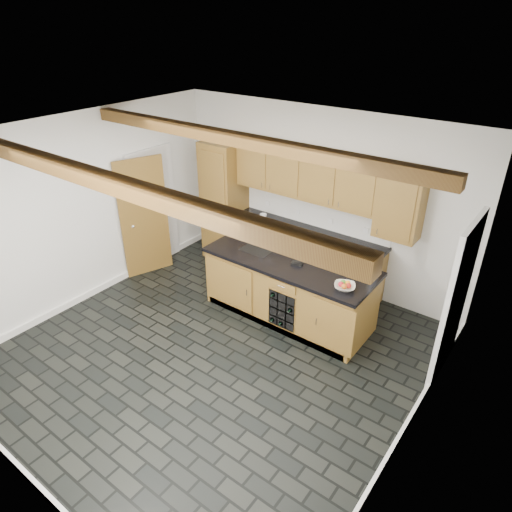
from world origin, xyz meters
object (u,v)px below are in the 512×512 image
at_px(island, 289,289).
at_px(paper_towel, 375,268).
at_px(kitchen_scale, 297,263).
at_px(fruit_bowl, 345,287).

height_order(island, paper_towel, paper_towel).
distance_m(island, paper_towel, 1.30).
relative_size(island, kitchen_scale, 14.31).
bearing_deg(paper_towel, fruit_bowl, -108.46).
distance_m(island, fruit_bowl, 1.09).
height_order(kitchen_scale, fruit_bowl, fruit_bowl).
bearing_deg(kitchen_scale, paper_towel, 4.80).
height_order(island, fruit_bowl, fruit_bowl).
bearing_deg(fruit_bowl, kitchen_scale, 168.60).
distance_m(island, kitchen_scale, 0.51).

